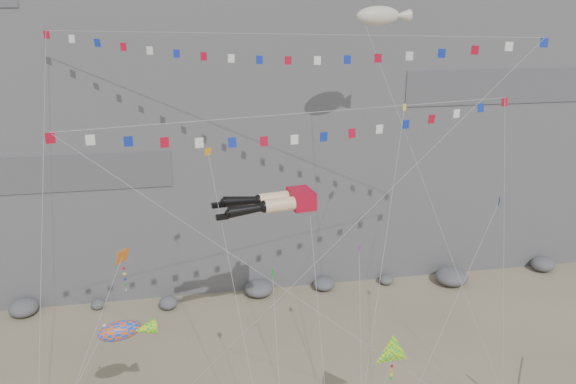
# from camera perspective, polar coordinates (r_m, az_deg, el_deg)

# --- Properties ---
(cliff) EXTENTS (80.00, 28.00, 50.00)m
(cliff) POSITION_cam_1_polar(r_m,az_deg,el_deg) (59.68, -5.23, 18.78)
(cliff) COLOR slate
(cliff) RESTS_ON ground
(talus_boulders) EXTENTS (60.00, 3.00, 1.20)m
(talus_boulders) POSITION_cam_1_polar(r_m,az_deg,el_deg) (51.33, -2.95, -9.79)
(talus_boulders) COLOR #5A5A5E
(talus_boulders) RESTS_ON ground
(legs_kite) EXTENTS (6.73, 15.68, 19.50)m
(legs_kite) POSITION_cam_1_polar(r_m,az_deg,el_deg) (36.07, -1.34, -1.04)
(legs_kite) COLOR #B30B23
(legs_kite) RESTS_ON ground
(flag_banner_upper) EXTENTS (30.79, 21.18, 31.13)m
(flag_banner_upper) POSITION_cam_1_polar(r_m,az_deg,el_deg) (37.85, -1.51, 15.71)
(flag_banner_upper) COLOR #B30B23
(flag_banner_upper) RESTS_ON ground
(flag_banner_lower) EXTENTS (26.73, 8.31, 23.06)m
(flag_banner_lower) POSITION_cam_1_polar(r_m,az_deg,el_deg) (31.85, 2.24, 8.00)
(flag_banner_lower) COLOR #B30B23
(flag_banner_lower) RESTS_ON ground
(harlequin_kite) EXTENTS (6.29, 8.01, 14.46)m
(harlequin_kite) POSITION_cam_1_polar(r_m,az_deg,el_deg) (33.66, -16.50, -6.36)
(harlequin_kite) COLOR red
(harlequin_kite) RESTS_ON ground
(fish_windsock) EXTENTS (7.85, 4.66, 10.90)m
(fish_windsock) POSITION_cam_1_polar(r_m,az_deg,el_deg) (32.60, -16.74, -13.38)
(fish_windsock) COLOR #FF540D
(fish_windsock) RESTS_ON ground
(delta_kite) EXTENTS (5.58, 6.19, 9.74)m
(delta_kite) POSITION_cam_1_polar(r_m,az_deg,el_deg) (33.42, 10.60, -15.87)
(delta_kite) COLOR yellow
(delta_kite) RESTS_ON ground
(blimp_windsock) EXTENTS (7.98, 14.99, 28.48)m
(blimp_windsock) POSITION_cam_1_polar(r_m,az_deg,el_deg) (40.55, 9.17, 17.17)
(blimp_windsock) COLOR beige
(blimp_windsock) RESTS_ON ground
(small_kite_a) EXTENTS (2.97, 13.54, 20.67)m
(small_kite_a) POSITION_cam_1_polar(r_m,az_deg,el_deg) (36.65, -8.02, 3.41)
(small_kite_a) COLOR orange
(small_kite_a) RESTS_ON ground
(small_kite_b) EXTENTS (2.77, 10.25, 14.14)m
(small_kite_b) POSITION_cam_1_polar(r_m,az_deg,el_deg) (36.64, 7.24, -6.29)
(small_kite_b) COLOR purple
(small_kite_b) RESTS_ON ground
(small_kite_c) EXTENTS (0.99, 8.06, 12.96)m
(small_kite_c) POSITION_cam_1_polar(r_m,az_deg,el_deg) (32.35, -1.56, -8.72)
(small_kite_c) COLOR #179A28
(small_kite_c) RESTS_ON ground
(small_kite_d) EXTENTS (8.48, 16.41, 25.45)m
(small_kite_d) POSITION_cam_1_polar(r_m,az_deg,el_deg) (39.14, 11.60, 7.38)
(small_kite_d) COLOR #FFFC15
(small_kite_d) RESTS_ON ground
(small_kite_e) EXTENTS (10.53, 8.15, 18.35)m
(small_kite_e) POSITION_cam_1_polar(r_m,az_deg,el_deg) (37.21, 20.41, -1.52)
(small_kite_e) COLOR #132AA8
(small_kite_e) RESTS_ON ground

